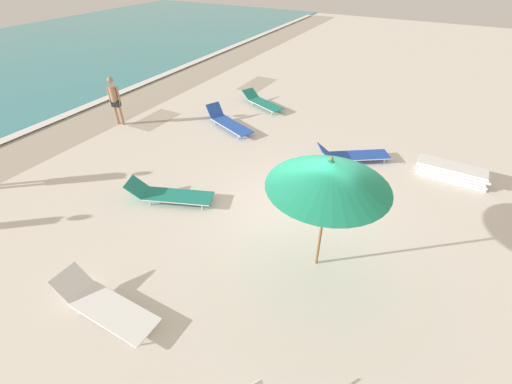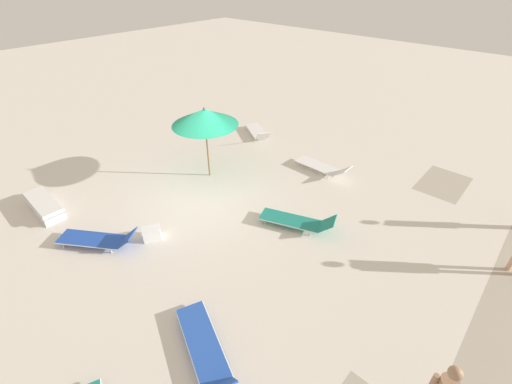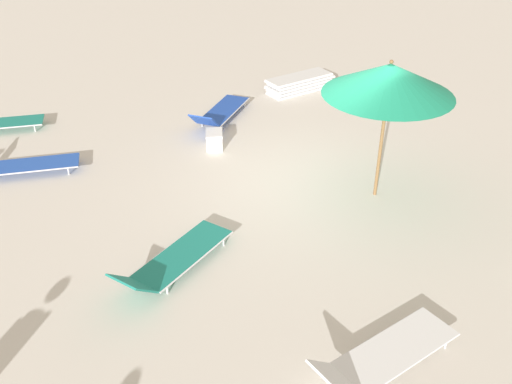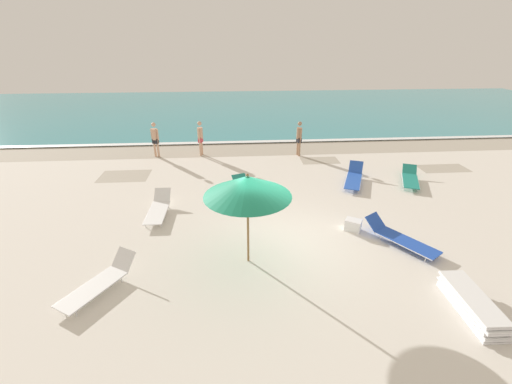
{
  "view_description": "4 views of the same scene",
  "coord_description": "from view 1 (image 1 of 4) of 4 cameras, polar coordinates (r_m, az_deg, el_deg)",
  "views": [
    {
      "loc": [
        -5.98,
        -1.97,
        5.49
      ],
      "look_at": [
        -0.2,
        1.13,
        0.73
      ],
      "focal_mm": 24.0,
      "sensor_mm": 36.0,
      "label": 1
    },
    {
      "loc": [
        5.95,
        7.72,
        6.61
      ],
      "look_at": [
        -0.47,
        2.0,
        0.74
      ],
      "focal_mm": 24.0,
      "sensor_mm": 36.0,
      "label": 2
    },
    {
      "loc": [
        -7.02,
        6.45,
        5.59
      ],
      "look_at": [
        -0.9,
        1.97,
        0.98
      ],
      "focal_mm": 40.0,
      "sensor_mm": 36.0,
      "label": 3
    },
    {
      "loc": [
        -1.35,
        -8.53,
        5.7
      ],
      "look_at": [
        -0.55,
        2.01,
        0.82
      ],
      "focal_mm": 24.0,
      "sensor_mm": 36.0,
      "label": 4
    }
  ],
  "objects": [
    {
      "name": "sun_lounger_mid_beach_pair_a",
      "position": [
        9.18,
        -14.19,
        -0.36
      ],
      "size": [
        1.34,
        2.28,
        0.55
      ],
      "rotation": [
        0.0,
        0.0,
        0.36
      ],
      "color": "#1E8475",
      "rests_on": "ground_plane"
    },
    {
      "name": "sun_lounger_near_water_right",
      "position": [
        12.79,
        -4.64,
        11.53
      ],
      "size": [
        1.43,
        2.29,
        0.63
      ],
      "rotation": [
        0.0,
        0.0,
        -0.41
      ],
      "color": "blue",
      "rests_on": "ground_plane"
    },
    {
      "name": "sun_lounger_beside_umbrella",
      "position": [
        7.05,
        -23.92,
        -16.86
      ],
      "size": [
        0.65,
        2.14,
        0.53
      ],
      "rotation": [
        0.0,
        0.0,
        -0.01
      ],
      "color": "white",
      "rests_on": "ground_plane"
    },
    {
      "name": "ground_plane",
      "position": [
        8.41,
        7.47,
        -5.87
      ],
      "size": [
        60.0,
        60.0,
        0.16
      ],
      "color": "silver"
    },
    {
      "name": "sun_lounger_near_water_left",
      "position": [
        14.59,
        1.1,
        14.76
      ],
      "size": [
        1.39,
        2.18,
        0.47
      ],
      "rotation": [
        0.0,
        0.0,
        -0.41
      ],
      "color": "#1E8475",
      "rests_on": "ground_plane"
    },
    {
      "name": "beach_umbrella",
      "position": [
        6.09,
        12.13,
        2.96
      ],
      "size": [
        2.25,
        2.25,
        2.59
      ],
      "color": "olive",
      "rests_on": "ground_plane"
    },
    {
      "name": "lounger_stack",
      "position": [
        11.28,
        29.84,
        2.9
      ],
      "size": [
        0.68,
        1.94,
        0.41
      ],
      "rotation": [
        0.0,
        0.0,
        -0.04
      ],
      "color": "white",
      "rests_on": "ground_plane"
    },
    {
      "name": "beachgoer_strolling_adult",
      "position": [
        13.7,
        -22.49,
        14.22
      ],
      "size": [
        0.27,
        0.44,
        1.76
      ],
      "rotation": [
        0.0,
        0.0,
        4.96
      ],
      "color": "#A37A5B",
      "rests_on": "ground_plane"
    },
    {
      "name": "cooler_box",
      "position": [
        10.3,
        9.44,
        4.46
      ],
      "size": [
        0.61,
        0.56,
        0.37
      ],
      "rotation": [
        0.0,
        0.0,
        2.58
      ],
      "color": "white",
      "rests_on": "ground_plane"
    },
    {
      "name": "sun_lounger_mid_beach_solo",
      "position": [
        11.05,
        15.83,
        6.01
      ],
      "size": [
        1.73,
        2.2,
        0.55
      ],
      "rotation": [
        0.0,
        0.0,
        0.58
      ],
      "color": "blue",
      "rests_on": "ground_plane"
    }
  ]
}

